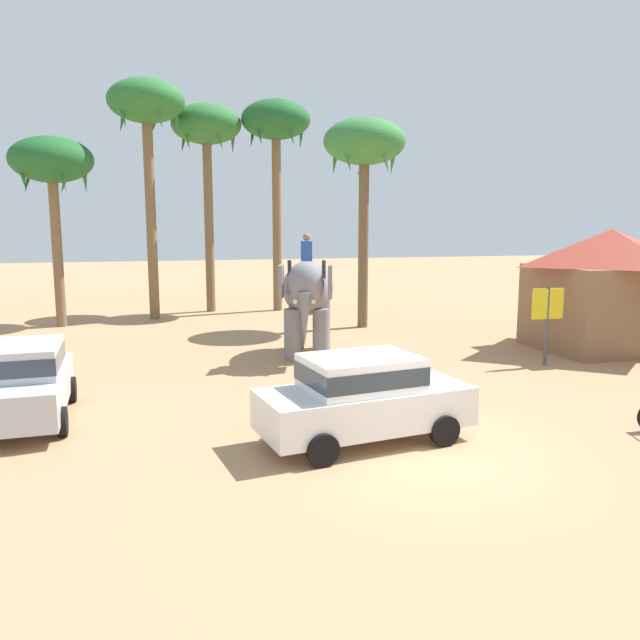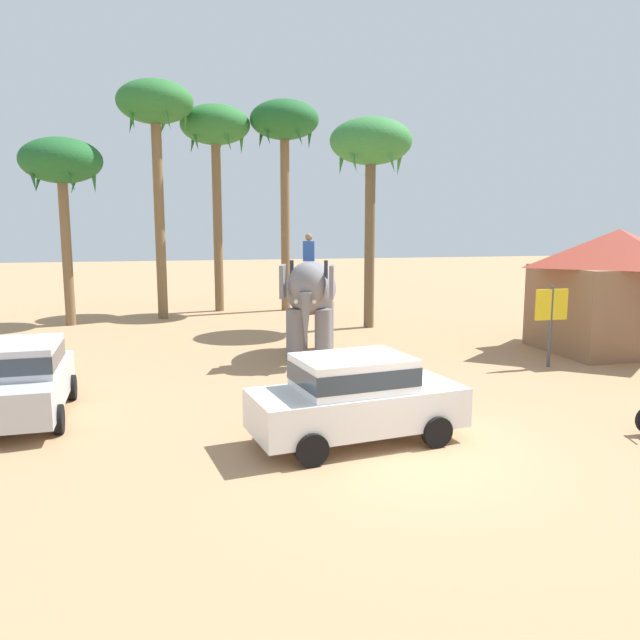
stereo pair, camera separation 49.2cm
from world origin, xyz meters
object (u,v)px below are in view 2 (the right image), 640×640
(palm_tree_left_of_road, at_px, (155,111))
(palm_tree_far_back, at_px, (61,165))
(palm_tree_behind_elephant, at_px, (371,148))
(elephant_with_mahout, at_px, (310,294))
(signboard_yellow, at_px, (551,310))
(car_sedan_foreground, at_px, (355,395))
(palm_tree_leaning_seaward, at_px, (215,132))
(roadside_hut, at_px, (616,287))
(car_parked_far_side, at_px, (21,377))
(palm_tree_near_hut, at_px, (284,128))

(palm_tree_left_of_road, distance_m, palm_tree_far_back, 4.51)
(palm_tree_left_of_road, bearing_deg, palm_tree_behind_elephant, -27.12)
(elephant_with_mahout, bearing_deg, palm_tree_far_back, 136.71)
(palm_tree_far_back, relative_size, signboard_yellow, 3.14)
(car_sedan_foreground, distance_m, palm_tree_leaning_seaward, 20.28)
(palm_tree_leaning_seaward, distance_m, roadside_hut, 18.31)
(car_parked_far_side, xyz_separation_m, roadside_hut, (17.31, 3.71, 1.20))
(signboard_yellow, bearing_deg, palm_tree_far_back, 143.78)
(palm_tree_left_of_road, bearing_deg, signboard_yellow, -46.79)
(elephant_with_mahout, distance_m, signboard_yellow, 7.21)
(palm_tree_leaning_seaward, bearing_deg, palm_tree_left_of_road, -144.38)
(elephant_with_mahout, height_order, palm_tree_far_back, palm_tree_far_back)
(car_sedan_foreground, bearing_deg, palm_tree_leaning_seaward, 94.55)
(palm_tree_near_hut, relative_size, roadside_hut, 1.91)
(car_parked_far_side, height_order, roadside_hut, roadside_hut)
(palm_tree_leaning_seaward, bearing_deg, palm_tree_near_hut, -7.59)
(car_sedan_foreground, xyz_separation_m, car_parked_far_side, (-6.63, 2.91, 0.00))
(palm_tree_leaning_seaward, relative_size, roadside_hut, 1.86)
(elephant_with_mahout, distance_m, palm_tree_left_of_road, 12.32)
(car_sedan_foreground, relative_size, palm_tree_behind_elephant, 0.53)
(car_sedan_foreground, distance_m, elephant_with_mahout, 8.03)
(palm_tree_left_of_road, xyz_separation_m, signboard_yellow, (11.35, -12.08, -7.13))
(palm_tree_near_hut, distance_m, signboard_yellow, 16.15)
(palm_tree_leaning_seaward, bearing_deg, signboard_yellow, -57.81)
(palm_tree_behind_elephant, distance_m, signboard_yellow, 10.05)
(palm_tree_behind_elephant, height_order, palm_tree_leaning_seaward, palm_tree_leaning_seaward)
(palm_tree_behind_elephant, distance_m, roadside_hut, 10.27)
(car_parked_far_side, xyz_separation_m, palm_tree_far_back, (-1.12, 13.01, 5.51))
(palm_tree_behind_elephant, height_order, signboard_yellow, palm_tree_behind_elephant)
(palm_tree_behind_elephant, bearing_deg, car_parked_far_side, -137.43)
(palm_tree_near_hut, xyz_separation_m, palm_tree_left_of_road, (-5.73, -1.43, 0.29))
(elephant_with_mahout, height_order, palm_tree_leaning_seaward, palm_tree_leaning_seaward)
(palm_tree_behind_elephant, xyz_separation_m, palm_tree_far_back, (-11.88, 3.13, -0.63))
(palm_tree_near_hut, relative_size, palm_tree_leaning_seaward, 1.03)
(palm_tree_leaning_seaward, relative_size, signboard_yellow, 3.97)
(car_parked_far_side, distance_m, signboard_yellow, 14.07)
(palm_tree_left_of_road, xyz_separation_m, palm_tree_far_back, (-3.68, -1.07, -2.38))
(palm_tree_far_back, relative_size, palm_tree_leaning_seaward, 0.79)
(palm_tree_behind_elephant, distance_m, palm_tree_far_back, 12.30)
(palm_tree_far_back, bearing_deg, signboard_yellow, -36.22)
(signboard_yellow, bearing_deg, palm_tree_behind_elephant, 111.76)
(palm_tree_behind_elephant, relative_size, palm_tree_far_back, 1.09)
(palm_tree_near_hut, distance_m, palm_tree_left_of_road, 5.91)
(palm_tree_behind_elephant, height_order, roadside_hut, palm_tree_behind_elephant)
(palm_tree_leaning_seaward, xyz_separation_m, roadside_hut, (12.17, -12.21, -6.16))
(elephant_with_mahout, relative_size, roadside_hut, 0.78)
(car_parked_far_side, bearing_deg, elephant_with_mahout, 34.27)
(palm_tree_near_hut, height_order, roadside_hut, palm_tree_near_hut)
(car_sedan_foreground, bearing_deg, palm_tree_behind_elephant, 72.14)
(palm_tree_behind_elephant, bearing_deg, palm_tree_near_hut, 113.70)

